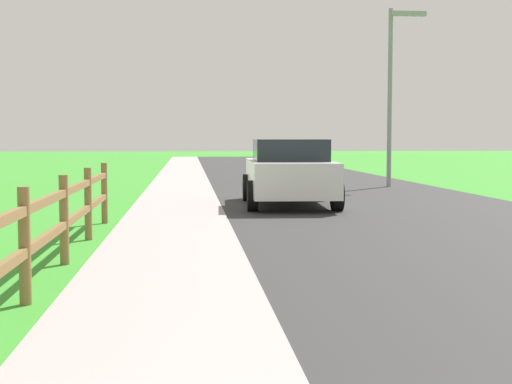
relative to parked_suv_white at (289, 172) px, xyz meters
The scene contains 7 objects.
ground_plane 8.77m from the parked_suv_white, 100.09° to the left, with size 120.00×120.00×0.00m, color green.
road_asphalt 10.81m from the parked_suv_white, 79.48° to the left, with size 7.00×66.00×0.01m, color #2F2F2F.
curb_concrete 11.55m from the parked_suv_white, 113.14° to the left, with size 6.00×66.00×0.01m, color #A99C9A.
grass_verge 12.22m from the parked_suv_white, 119.63° to the left, with size 5.00×66.00×0.00m, color green.
rail_fence 10.38m from the parked_suv_white, 111.21° to the right, with size 0.11×12.99×1.09m.
parked_suv_white is the anchor object (origin of this frame).
street_lamp 7.75m from the parked_suv_white, 55.88° to the left, with size 1.17×0.20×5.51m.
Camera 1 is at (-0.74, -0.08, 1.53)m, focal length 51.76 mm.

